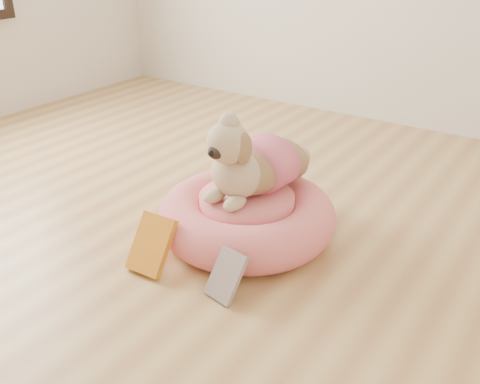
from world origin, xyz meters
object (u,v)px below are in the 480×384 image
Objects in this scene: book_yellow at (152,244)px; book_white at (226,275)px; pet_bed at (247,216)px; dog at (253,148)px.

book_yellow reaches higher than book_white.
pet_bed is at bearing 124.17° from book_white.
pet_bed is 0.42m from book_white.
book_yellow is at bearing -166.54° from book_white.
dog reaches higher than book_yellow.
dog reaches higher than pet_bed.
pet_bed is at bearing -82.64° from dog.
book_yellow is (-0.16, -0.45, -0.28)m from dog.
dog reaches higher than book_white.
dog is 0.55m from book_white.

